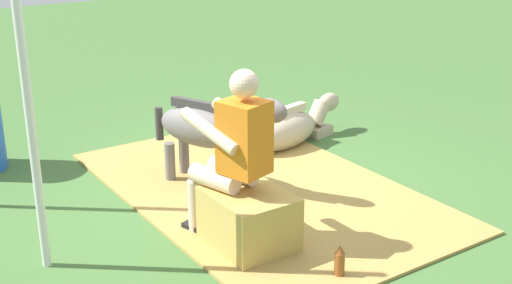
% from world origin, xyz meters
% --- Properties ---
extents(ground_plane, '(24.00, 24.00, 0.00)m').
position_xyz_m(ground_plane, '(0.00, 0.00, 0.00)').
color(ground_plane, '#426B33').
extents(hay_patch, '(3.37, 2.12, 0.02)m').
position_xyz_m(hay_patch, '(-0.02, -0.06, 0.01)').
color(hay_patch, '#AD8C47').
rests_on(hay_patch, ground).
extents(hay_bale, '(0.62, 0.51, 0.42)m').
position_xyz_m(hay_bale, '(-0.79, 0.56, 0.21)').
color(hay_bale, tan).
rests_on(hay_bale, ground).
extents(person_seated, '(0.71, 0.53, 1.30)m').
position_xyz_m(person_seated, '(-0.63, 0.59, 0.71)').
color(person_seated, beige).
rests_on(person_seated, ground).
extents(pony_standing, '(1.27, 0.72, 0.89)m').
position_xyz_m(pony_standing, '(0.30, 0.24, 0.53)').
color(pony_standing, slate).
rests_on(pony_standing, ground).
extents(pony_lying, '(0.59, 1.36, 0.42)m').
position_xyz_m(pony_lying, '(0.76, -0.96, 0.19)').
color(pony_lying, tan).
rests_on(pony_lying, ground).
extents(soda_bottle, '(0.07, 0.07, 0.24)m').
position_xyz_m(soda_bottle, '(-1.48, 0.31, 0.12)').
color(soda_bottle, brown).
rests_on(soda_bottle, ground).
extents(tent_pole_left, '(0.06, 0.06, 2.52)m').
position_xyz_m(tent_pole_left, '(-0.24, 1.86, 1.26)').
color(tent_pole_left, silver).
rests_on(tent_pole_left, ground).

